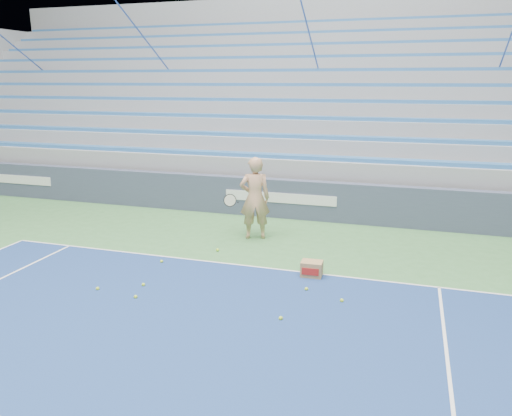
# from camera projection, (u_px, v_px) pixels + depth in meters

# --- Properties ---
(sponsor_barrier) EXTENTS (30.00, 0.32, 1.10)m
(sponsor_barrier) POSITION_uv_depth(u_px,v_px,m) (281.00, 198.00, 14.14)
(sponsor_barrier) COLOR #3C445B
(sponsor_barrier) RESTS_ON ground
(bleachers) EXTENTS (31.00, 9.15, 7.30)m
(bleachers) POSITION_uv_depth(u_px,v_px,m) (319.00, 119.00, 18.98)
(bleachers) COLOR gray
(bleachers) RESTS_ON ground
(tennis_player) EXTENTS (1.04, 0.98, 2.03)m
(tennis_player) POSITION_uv_depth(u_px,v_px,m) (255.00, 198.00, 12.14)
(tennis_player) COLOR tan
(tennis_player) RESTS_ON ground
(ball_box) EXTENTS (0.43, 0.34, 0.32)m
(ball_box) POSITION_uv_depth(u_px,v_px,m) (312.00, 269.00, 9.92)
(ball_box) COLOR #9C7A4B
(ball_box) RESTS_ON ground
(tennis_ball_0) EXTENTS (0.07, 0.07, 0.07)m
(tennis_ball_0) POSITION_uv_depth(u_px,v_px,m) (162.00, 261.00, 10.68)
(tennis_ball_0) COLOR #CBF131
(tennis_ball_0) RESTS_ON ground
(tennis_ball_1) EXTENTS (0.07, 0.07, 0.07)m
(tennis_ball_1) POSITION_uv_depth(u_px,v_px,m) (281.00, 318.00, 8.13)
(tennis_ball_1) COLOR #CBF131
(tennis_ball_1) RESTS_ON ground
(tennis_ball_2) EXTENTS (0.07, 0.07, 0.07)m
(tennis_ball_2) POSITION_uv_depth(u_px,v_px,m) (98.00, 289.00, 9.29)
(tennis_ball_2) COLOR #CBF131
(tennis_ball_2) RESTS_ON ground
(tennis_ball_3) EXTENTS (0.07, 0.07, 0.07)m
(tennis_ball_3) POSITION_uv_depth(u_px,v_px,m) (143.00, 285.00, 9.47)
(tennis_ball_3) COLOR #CBF131
(tennis_ball_3) RESTS_ON ground
(tennis_ball_4) EXTENTS (0.07, 0.07, 0.07)m
(tennis_ball_4) POSITION_uv_depth(u_px,v_px,m) (342.00, 300.00, 8.79)
(tennis_ball_4) COLOR #CBF131
(tennis_ball_4) RESTS_ON ground
(tennis_ball_5) EXTENTS (0.07, 0.07, 0.07)m
(tennis_ball_5) POSITION_uv_depth(u_px,v_px,m) (136.00, 297.00, 8.94)
(tennis_ball_5) COLOR #CBF131
(tennis_ball_5) RESTS_ON ground
(tennis_ball_6) EXTENTS (0.07, 0.07, 0.07)m
(tennis_ball_6) POSITION_uv_depth(u_px,v_px,m) (217.00, 250.00, 11.41)
(tennis_ball_6) COLOR #CBF131
(tennis_ball_6) RESTS_ON ground
(tennis_ball_7) EXTENTS (0.07, 0.07, 0.07)m
(tennis_ball_7) POSITION_uv_depth(u_px,v_px,m) (306.00, 289.00, 9.27)
(tennis_ball_7) COLOR #CBF131
(tennis_ball_7) RESTS_ON ground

